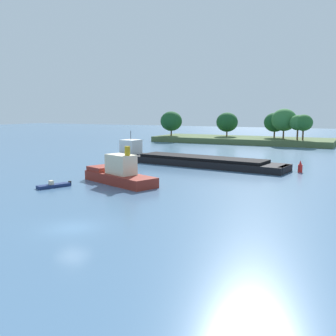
# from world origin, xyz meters

# --- Properties ---
(ground_plane) EXTENTS (400.00, 400.00, 0.00)m
(ground_plane) POSITION_xyz_m (0.00, 0.00, 0.00)
(ground_plane) COLOR #476B8E
(treeline_island) EXTENTS (52.39, 17.66, 10.11)m
(treeline_island) POSITION_xyz_m (-11.07, 90.67, 3.37)
(treeline_island) COLOR #4C6038
(treeline_island) RESTS_ON ground
(small_motorboat) EXTENTS (2.70, 4.38, 0.90)m
(small_motorboat) POSITION_xyz_m (-13.54, 12.65, 0.23)
(small_motorboat) COLOR navy
(small_motorboat) RESTS_ON ground
(cargo_barge) EXTENTS (33.50, 10.03, 5.73)m
(cargo_barge) POSITION_xyz_m (-6.28, 39.36, 0.90)
(cargo_barge) COLOR black
(cargo_barge) RESTS_ON ground
(tugboat) EXTENTS (12.32, 7.64, 5.09)m
(tugboat) POSITION_xyz_m (-7.73, 18.69, 1.30)
(tugboat) COLOR maroon
(tugboat) RESTS_ON ground
(channel_buoy_red) EXTENTS (0.70, 0.70, 1.90)m
(channel_buoy_red) POSITION_xyz_m (12.62, 39.20, 0.81)
(channel_buoy_red) COLOR red
(channel_buoy_red) RESTS_ON ground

